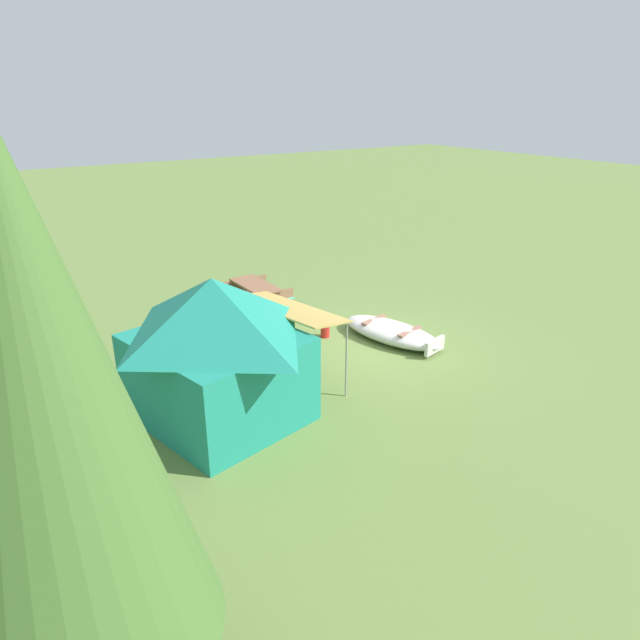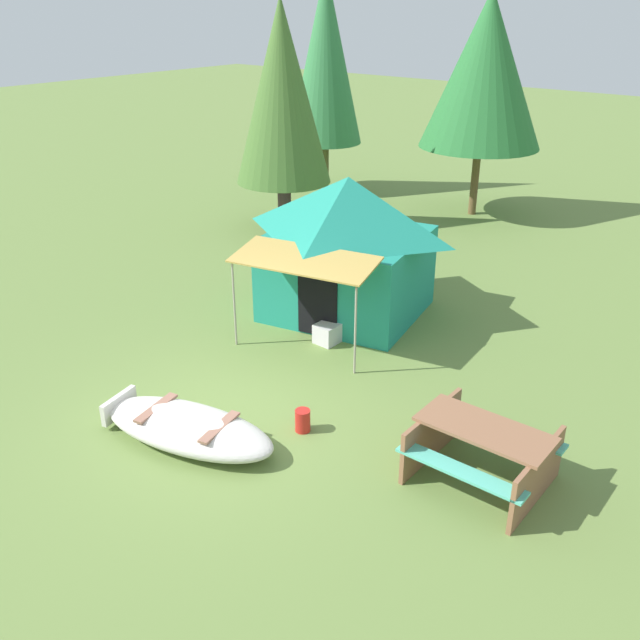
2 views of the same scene
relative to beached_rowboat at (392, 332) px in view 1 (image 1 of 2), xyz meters
name	(u,v)px [view 1 (image 1 of 2)]	position (x,y,z in m)	size (l,w,h in m)	color
ground_plane	(371,349)	(-0.10, 0.70, -0.22)	(80.00, 80.00, 0.00)	olive
beached_rowboat	(392,332)	(0.00, 0.00, 0.00)	(2.78, 1.60, 0.43)	silver
canvas_cabin_tent	(217,348)	(-0.91, 4.78, 1.14)	(3.39, 4.00, 2.62)	#1F8975
picnic_table	(256,295)	(3.49, 1.76, 0.26)	(1.65, 1.44, 0.78)	#8E5F42
cooler_box	(266,379)	(-0.37, 3.56, -0.05)	(0.46, 0.38, 0.35)	silver
fuel_can	(325,330)	(1.06, 1.18, -0.06)	(0.22, 0.22, 0.33)	red
pine_tree_side	(39,406)	(-5.35, 7.99, 3.17)	(2.38, 2.38, 5.58)	#473338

